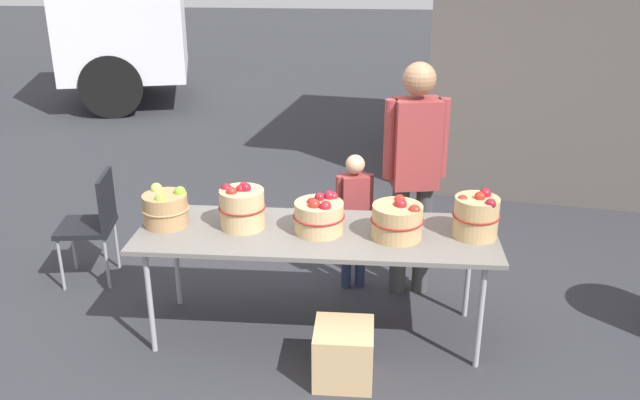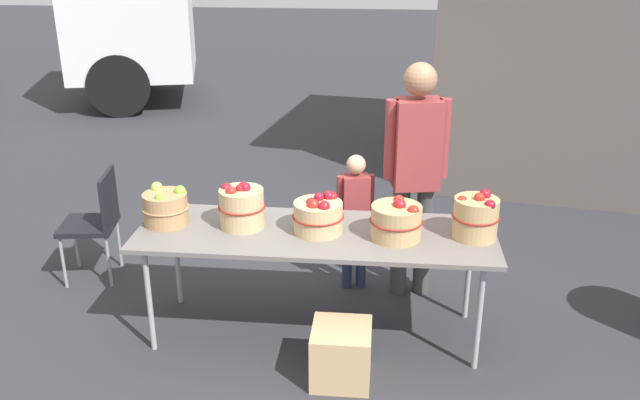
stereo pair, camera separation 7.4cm
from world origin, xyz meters
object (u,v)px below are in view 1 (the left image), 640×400
object	(u,v)px
apple_basket_red_2	(398,220)
produce_crate	(344,354)
apple_basket_green_0	(166,208)
apple_basket_red_0	(242,207)
vendor_adult	(415,163)
apple_basket_red_1	(319,216)
apple_basket_red_3	(476,216)
market_table	(316,238)
child_customer	(354,211)
folding_chair	(94,219)

from	to	relation	value
apple_basket_red_2	produce_crate	world-z (taller)	apple_basket_red_2
apple_basket_green_0	apple_basket_red_0	xyz separation A→B (m)	(0.50, 0.00, 0.03)
apple_basket_green_0	vendor_adult	distance (m)	1.74
apple_basket_green_0	apple_basket_red_1	xyz separation A→B (m)	(1.01, -0.03, -0.00)
apple_basket_red_3	produce_crate	size ratio (longest dim) A/B	0.87
apple_basket_green_0	vendor_adult	xyz separation A→B (m)	(1.63, 0.60, 0.15)
market_table	produce_crate	xyz separation A→B (m)	(0.21, -0.49, -0.53)
apple_basket_red_0	market_table	bearing A→B (deg)	-4.66
apple_basket_red_1	apple_basket_red_3	distance (m)	0.98
apple_basket_green_0	child_customer	bearing A→B (deg)	27.40
apple_basket_green_0	produce_crate	world-z (taller)	apple_basket_green_0
apple_basket_green_0	apple_basket_red_1	size ratio (longest dim) A/B	0.93
apple_basket_green_0	child_customer	xyz separation A→B (m)	(1.21, 0.63, -0.24)
apple_basket_red_0	child_customer	xyz separation A→B (m)	(0.71, 0.63, -0.27)
apple_basket_red_1	vendor_adult	bearing A→B (deg)	45.24
market_table	apple_basket_red_0	world-z (taller)	apple_basket_red_0
child_customer	apple_basket_green_0	bearing A→B (deg)	12.99
market_table	apple_basket_red_3	bearing A→B (deg)	1.23
folding_chair	produce_crate	size ratio (longest dim) A/B	2.43
apple_basket_red_0	vendor_adult	bearing A→B (deg)	27.88
child_customer	folding_chair	xyz separation A→B (m)	(-1.97, -0.03, -0.11)
produce_crate	apple_basket_red_1	bearing A→B (deg)	110.64
folding_chair	apple_basket_green_0	bearing A→B (deg)	43.72
apple_basket_red_1	produce_crate	size ratio (longest dim) A/B	0.94
market_table	folding_chair	world-z (taller)	folding_chair
market_table	apple_basket_green_0	xyz separation A→B (m)	(-0.99, 0.04, 0.15)
market_table	apple_basket_red_0	bearing A→B (deg)	175.34
apple_basket_red_0	apple_basket_red_3	bearing A→B (deg)	-0.69
apple_basket_red_2	produce_crate	bearing A→B (deg)	-123.79
market_table	apple_basket_red_2	distance (m)	0.54
child_customer	apple_basket_red_3	bearing A→B (deg)	126.05
folding_chair	produce_crate	distance (m)	2.28
apple_basket_green_0	market_table	bearing A→B (deg)	-2.17
apple_basket_red_2	folding_chair	bearing A→B (deg)	163.57
apple_basket_red_2	folding_chair	world-z (taller)	apple_basket_red_2
apple_basket_green_0	folding_chair	bearing A→B (deg)	142.13
apple_basket_red_3	produce_crate	bearing A→B (deg)	-147.08
apple_basket_red_1	market_table	bearing A→B (deg)	-163.25
apple_basket_red_0	apple_basket_red_1	bearing A→B (deg)	-3.81
apple_basket_green_0	folding_chair	xyz separation A→B (m)	(-0.76, 0.59, -0.36)
apple_basket_red_3	folding_chair	size ratio (longest dim) A/B	0.36
apple_basket_green_0	child_customer	distance (m)	1.38
apple_basket_red_2	child_customer	bearing A→B (deg)	112.44
apple_basket_red_1	apple_basket_red_3	size ratio (longest dim) A/B	1.08
apple_basket_green_0	apple_basket_red_3	xyz separation A→B (m)	(1.99, -0.02, 0.02)
market_table	folding_chair	distance (m)	1.87
apple_basket_red_2	child_customer	distance (m)	0.80
apple_basket_red_1	child_customer	xyz separation A→B (m)	(0.20, 0.66, -0.24)
apple_basket_red_1	vendor_adult	xyz separation A→B (m)	(0.62, 0.63, 0.16)
produce_crate	apple_basket_red_2	bearing A→B (deg)	56.21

